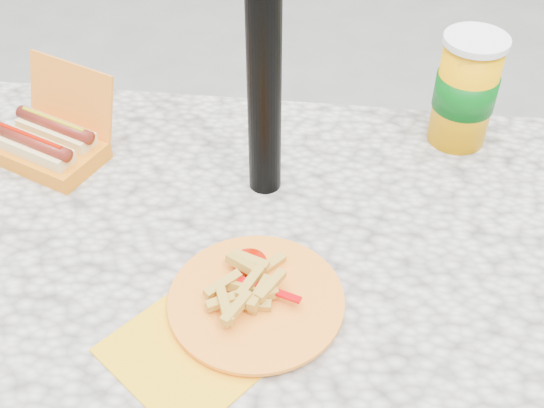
# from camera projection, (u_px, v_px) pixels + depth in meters

# --- Properties ---
(picnic_table) EXTENTS (1.20, 0.80, 0.75)m
(picnic_table) POSITION_uv_depth(u_px,v_px,m) (252.00, 305.00, 1.04)
(picnic_table) COLOR beige
(picnic_table) RESTS_ON ground
(hotdog_box) EXTENTS (0.22, 0.20, 0.14)m
(hotdog_box) POSITION_uv_depth(u_px,v_px,m) (49.00, 142.00, 1.12)
(hotdog_box) COLOR orange
(hotdog_box) RESTS_ON picnic_table
(fries_plate) EXTENTS (0.31, 0.32, 0.04)m
(fries_plate) POSITION_uv_depth(u_px,v_px,m) (250.00, 302.00, 0.89)
(fries_plate) COLOR #FFB511
(fries_plate) RESTS_ON picnic_table
(soda_cup) EXTENTS (0.10, 0.10, 0.19)m
(soda_cup) POSITION_uv_depth(u_px,v_px,m) (466.00, 90.00, 1.11)
(soda_cup) COLOR #FFA400
(soda_cup) RESTS_ON picnic_table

